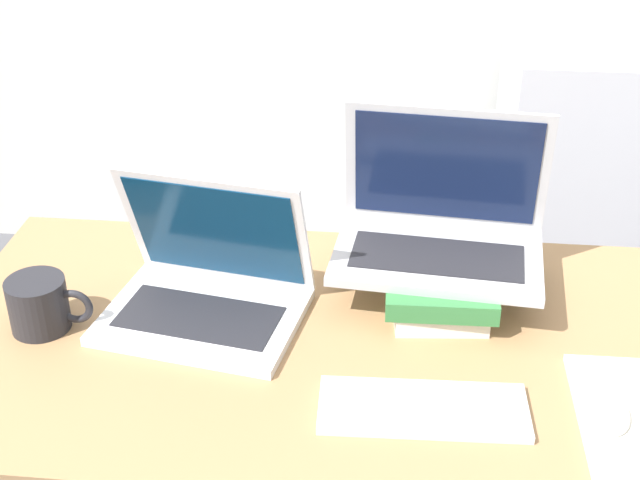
% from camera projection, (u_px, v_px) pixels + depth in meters
% --- Properties ---
extents(desk, '(1.30, 0.69, 0.75)m').
position_uv_depth(desk, '(338.00, 385.00, 1.47)').
color(desk, '#9E754C').
rests_on(desk, ground_plane).
extents(laptop_left, '(0.35, 0.29, 0.24)m').
position_uv_depth(laptop_left, '(207.00, 287.00, 1.47)').
color(laptop_left, silver).
rests_on(laptop_left, desk).
extents(book_stack, '(0.19, 0.25, 0.07)m').
position_uv_depth(book_stack, '(438.00, 282.00, 1.50)').
color(book_stack, white).
rests_on(book_stack, desk).
extents(laptop_on_books, '(0.37, 0.26, 0.24)m').
position_uv_depth(laptop_on_books, '(440.00, 226.00, 1.51)').
color(laptop_on_books, '#B2B2B7').
rests_on(laptop_on_books, book_stack).
extents(wireless_keyboard, '(0.30, 0.13, 0.01)m').
position_uv_depth(wireless_keyboard, '(423.00, 408.00, 1.27)').
color(wireless_keyboard, silver).
rests_on(wireless_keyboard, desk).
extents(mouse, '(0.06, 0.10, 0.03)m').
position_uv_depth(mouse, '(608.00, 412.00, 1.25)').
color(mouse, white).
rests_on(mouse, desk).
extents(mug, '(0.14, 0.10, 0.09)m').
position_uv_depth(mug, '(40.00, 304.00, 1.43)').
color(mug, '#232328').
rests_on(mug, desk).
extents(mini_fridge, '(0.46, 0.53, 0.89)m').
position_uv_depth(mini_fridge, '(579.00, 192.00, 2.55)').
color(mini_fridge, silver).
rests_on(mini_fridge, ground_plane).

